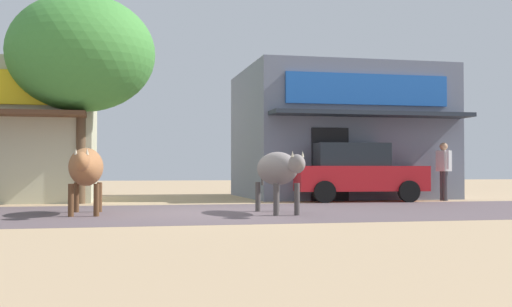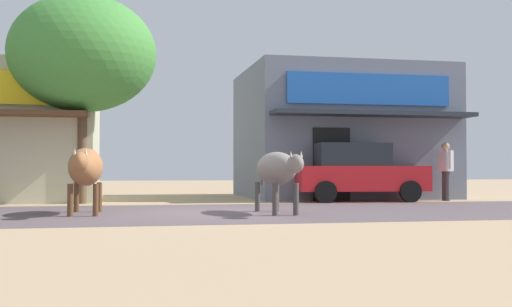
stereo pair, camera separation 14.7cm
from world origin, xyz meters
name	(u,v)px [view 1 (the left image)]	position (x,y,z in m)	size (l,w,h in m)	color
ground	(210,212)	(0.00, 0.00, 0.00)	(80.00, 80.00, 0.00)	tan
asphalt_road	(210,212)	(0.00, 0.00, 0.00)	(72.00, 6.16, 0.00)	#5C4D52
storefront_right_club	(337,134)	(5.23, 6.80, 2.08)	(6.21, 6.14, 4.15)	slate
roadside_tree	(81,54)	(-2.84, 4.20, 3.97)	(3.88, 3.88, 5.53)	brown
parked_hatchback_car	(355,172)	(4.72, 3.90, 0.84)	(3.77, 2.01, 1.64)	red
cow_near_brown	(86,168)	(-2.53, -0.08, 0.94)	(0.72, 2.61, 1.34)	#986139
cow_far_dark	(278,169)	(1.29, -0.65, 0.91)	(0.72, 2.62, 1.26)	slate
pedestrian_by_shop	(444,166)	(7.36, 3.66, 0.99)	(0.33, 0.61, 1.68)	#3F3F47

